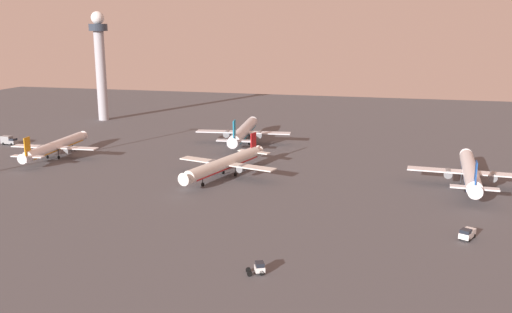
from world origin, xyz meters
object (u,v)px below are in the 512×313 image
airplane_taxiway_distant (55,147)px  catering_truck (9,140)px  airplane_far_stand (226,164)px  pushback_tug (259,268)px  baggage_tractor (467,233)px  airplane_near_gate (470,172)px  airplane_mid_apron (243,132)px  control_tower (100,59)px

airplane_taxiway_distant → catering_truck: airplane_taxiway_distant is taller
airplane_far_stand → pushback_tug: size_ratio=10.64×
airplane_far_stand → airplane_taxiway_distant: size_ratio=1.03×
airplane_taxiway_distant → baggage_tractor: size_ratio=7.99×
airplane_far_stand → airplane_near_gate: airplane_near_gate is taller
airplane_near_gate → pushback_tug: (-39.75, -64.92, -2.87)m
airplane_taxiway_distant → pushback_tug: bearing=-42.5°
airplane_far_stand → airplane_taxiway_distant: bearing=6.9°
airplane_near_gate → airplane_taxiway_distant: airplane_near_gate is taller
airplane_mid_apron → baggage_tractor: (67.81, -77.28, -3.04)m
airplane_far_stand → airplane_near_gate: (64.27, 7.13, 0.22)m
airplane_taxiway_distant → pushback_tug: (83.97, -65.96, -2.48)m
airplane_near_gate → airplane_mid_apron: (-72.18, 37.82, 0.29)m
airplane_near_gate → pushback_tug: airplane_near_gate is taller
catering_truck → pushback_tug: 137.07m
airplane_near_gate → baggage_tractor: bearing=-93.6°
airplane_far_stand → pushback_tug: airplane_far_stand is taller
airplane_mid_apron → baggage_tractor: 102.86m
airplane_far_stand → airplane_taxiway_distant: airplane_far_stand is taller
airplane_near_gate → airplane_mid_apron: 81.48m
catering_truck → airplane_taxiway_distant: bearing=67.4°
control_tower → catering_truck: 62.49m
airplane_far_stand → airplane_taxiway_distant: 60.01m
catering_truck → baggage_tractor: (147.32, -53.66, -0.40)m
airplane_mid_apron → catering_truck: 82.99m
airplane_far_stand → airplane_near_gate: size_ratio=0.93×
airplane_mid_apron → pushback_tug: airplane_mid_apron is taller
baggage_tractor → airplane_far_stand: bearing=-2.4°
catering_truck → airplane_mid_apron: bearing=109.1°
baggage_tractor → control_tower: bearing=-11.8°
airplane_far_stand → baggage_tractor: size_ratio=8.24×
airplane_near_gate → catering_truck: size_ratio=7.06×
control_tower → airplane_far_stand: size_ratio=1.25×
catering_truck → pushback_tug: (111.94, -79.11, -0.51)m
airplane_far_stand → catering_truck: 90.01m
pushback_tug → baggage_tractor: baggage_tractor is taller
pushback_tug → airplane_far_stand: bearing=178.3°
airplane_mid_apron → catering_truck: size_ratio=7.57×
airplane_far_stand → catering_truck: bearing=1.0°
airplane_near_gate → baggage_tractor: 39.80m
airplane_mid_apron → control_tower: bearing=149.6°
pushback_tug → baggage_tractor: 43.59m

